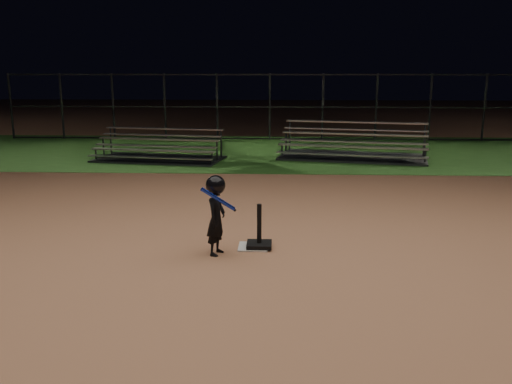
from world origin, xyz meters
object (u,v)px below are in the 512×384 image
(home_plate, at_px, (253,247))
(batting_tee, at_px, (259,239))
(bleacher_left, at_px, (159,154))
(child_batter, at_px, (216,213))
(bleacher_right, at_px, (353,151))

(home_plate, relative_size, batting_tee, 0.67)
(bleacher_left, bearing_deg, home_plate, -59.51)
(batting_tee, relative_size, child_batter, 0.56)
(child_batter, height_order, bleacher_right, child_batter)
(child_batter, height_order, bleacher_left, child_batter)
(bleacher_left, xyz_separation_m, bleacher_right, (5.83, 0.62, 0.03))
(bleacher_right, bearing_deg, child_batter, -97.00)
(home_plate, bearing_deg, bleacher_right, 73.21)
(child_batter, xyz_separation_m, bleacher_right, (3.15, 9.02, -0.41))
(bleacher_left, relative_size, bleacher_right, 0.84)
(home_plate, bearing_deg, child_batter, -147.88)
(home_plate, height_order, child_batter, child_batter)
(bleacher_right, bearing_deg, home_plate, -94.56)
(batting_tee, xyz_separation_m, bleacher_left, (-3.30, 8.09, 0.05))
(bleacher_left, height_order, bleacher_right, bleacher_right)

